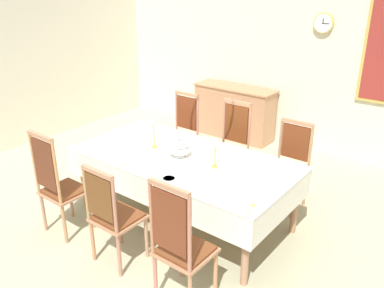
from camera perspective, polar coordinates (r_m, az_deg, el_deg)
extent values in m
cube|color=#B0B190|center=(4.66, -2.71, -11.64)|extent=(7.10, 6.12, 0.04)
cube|color=silver|center=(6.58, 15.30, 13.68)|extent=(7.10, 0.08, 3.35)
cylinder|color=tan|center=(5.00, -15.29, -4.71)|extent=(0.07, 0.07, 0.75)
cylinder|color=tan|center=(3.68, 7.68, -14.86)|extent=(0.07, 0.07, 0.75)
cylinder|color=tan|center=(5.61, -6.93, -1.00)|extent=(0.07, 0.07, 0.75)
cylinder|color=#AE7A58|center=(4.47, 14.59, -8.11)|extent=(0.07, 0.07, 0.75)
cube|color=tan|center=(4.42, -1.31, -2.76)|extent=(2.35, 1.12, 0.08)
cube|color=tan|center=(4.40, -1.31, -2.11)|extent=(2.47, 1.24, 0.03)
cube|color=white|center=(4.39, -1.32, -1.91)|extent=(2.49, 1.26, 0.00)
cube|color=white|center=(4.05, -6.89, -6.77)|extent=(2.49, 0.00, 0.31)
cube|color=white|center=(4.91, 3.28, -1.22)|extent=(2.49, 0.00, 0.31)
cube|color=white|center=(5.26, -11.80, -0.01)|extent=(0.00, 1.26, 0.31)
cube|color=white|center=(3.89, 13.14, -8.58)|extent=(0.00, 1.26, 0.31)
cylinder|color=tan|center=(4.88, -16.95, -7.55)|extent=(0.04, 0.04, 0.46)
cylinder|color=tan|center=(4.61, -14.13, -9.12)|extent=(0.04, 0.04, 0.46)
cylinder|color=tan|center=(4.72, -20.49, -9.14)|extent=(0.04, 0.04, 0.46)
cylinder|color=tan|center=(4.44, -17.80, -10.89)|extent=(0.04, 0.04, 0.46)
cube|color=tan|center=(4.54, -17.70, -6.55)|extent=(0.44, 0.42, 0.03)
cube|color=brown|center=(4.53, -17.73, -6.27)|extent=(0.40, 0.38, 0.02)
cylinder|color=tan|center=(4.45, -21.66, -2.55)|extent=(0.03, 0.03, 0.69)
cylinder|color=tan|center=(4.14, -18.83, -4.00)|extent=(0.03, 0.03, 0.69)
cube|color=brown|center=(4.28, -20.36, -2.83)|extent=(0.34, 0.02, 0.53)
cube|color=tan|center=(4.17, -20.93, 1.04)|extent=(0.40, 0.04, 0.04)
cylinder|color=#AE775E|center=(5.56, -1.58, -2.70)|extent=(0.04, 0.04, 0.46)
cylinder|color=tan|center=(5.79, -4.49, -1.71)|extent=(0.04, 0.04, 0.46)
cylinder|color=tan|center=(5.82, 0.68, -1.51)|extent=(0.04, 0.04, 0.46)
cylinder|color=tan|center=(6.03, -2.19, -0.61)|extent=(0.04, 0.04, 0.46)
cube|color=tan|center=(5.70, -1.93, 0.59)|extent=(0.44, 0.42, 0.03)
cube|color=brown|center=(5.69, -1.93, 0.82)|extent=(0.40, 0.38, 0.02)
cylinder|color=tan|center=(5.62, 0.81, 3.78)|extent=(0.03, 0.03, 0.62)
cylinder|color=tan|center=(5.85, -2.25, 4.53)|extent=(0.03, 0.03, 0.62)
cube|color=brown|center=(5.72, -0.75, 4.46)|extent=(0.34, 0.02, 0.47)
cube|color=tan|center=(5.64, -0.77, 7.17)|extent=(0.40, 0.04, 0.04)
cylinder|color=tan|center=(4.30, -10.26, -11.22)|extent=(0.04, 0.04, 0.46)
cylinder|color=tan|center=(4.07, -6.55, -13.15)|extent=(0.04, 0.04, 0.46)
cylinder|color=tan|center=(4.12, -14.04, -13.26)|extent=(0.04, 0.04, 0.46)
cylinder|color=#B1765E|center=(3.88, -10.38, -15.47)|extent=(0.04, 0.04, 0.46)
cube|color=tan|center=(3.95, -10.56, -10.40)|extent=(0.44, 0.42, 0.03)
cube|color=brown|center=(3.94, -10.58, -10.10)|extent=(0.40, 0.38, 0.02)
cylinder|color=tan|center=(3.84, -14.93, -6.84)|extent=(0.03, 0.03, 0.55)
cylinder|color=#B07660|center=(3.57, -11.03, -8.84)|extent=(0.03, 0.03, 0.55)
cube|color=brown|center=(3.69, -13.10, -7.44)|extent=(0.34, 0.02, 0.42)
cube|color=tan|center=(3.58, -13.44, -3.97)|extent=(0.40, 0.04, 0.04)
cylinder|color=tan|center=(5.12, 5.70, -5.13)|extent=(0.04, 0.04, 0.46)
cylinder|color=tan|center=(5.31, 2.24, -3.98)|extent=(0.04, 0.04, 0.46)
cylinder|color=tan|center=(5.40, 7.76, -3.71)|extent=(0.04, 0.04, 0.46)
cylinder|color=tan|center=(5.58, 4.41, -2.68)|extent=(0.04, 0.04, 0.46)
cube|color=tan|center=(5.25, 5.11, -1.49)|extent=(0.44, 0.42, 0.03)
cube|color=brown|center=(5.24, 5.12, -1.25)|extent=(0.40, 0.38, 0.02)
cylinder|color=tan|center=(5.18, 8.20, 2.08)|extent=(0.03, 0.03, 0.65)
cylinder|color=tan|center=(5.37, 4.60, 2.98)|extent=(0.03, 0.03, 0.65)
cube|color=brown|center=(5.26, 6.38, 2.88)|extent=(0.34, 0.02, 0.50)
cube|color=tan|center=(5.17, 6.52, 5.95)|extent=(0.40, 0.04, 0.04)
cylinder|color=tan|center=(3.82, -1.47, -15.66)|extent=(0.04, 0.04, 0.46)
cylinder|color=tan|center=(3.65, 3.39, -17.91)|extent=(0.04, 0.04, 0.46)
cylinder|color=tan|center=(3.62, -5.28, -18.38)|extent=(0.04, 0.04, 0.46)
cube|color=tan|center=(3.47, -0.95, -15.17)|extent=(0.44, 0.42, 0.03)
cube|color=brown|center=(3.46, -0.95, -14.85)|extent=(0.40, 0.38, 0.02)
cylinder|color=#BA7653|center=(3.26, -5.84, -10.47)|extent=(0.03, 0.03, 0.68)
cylinder|color=tan|center=(3.04, -0.35, -12.98)|extent=(0.03, 0.03, 0.68)
cube|color=brown|center=(3.13, -3.22, -11.18)|extent=(0.34, 0.02, 0.52)
cube|color=tan|center=(2.97, -3.34, -6.22)|extent=(0.40, 0.04, 0.04)
cylinder|color=#B47660|center=(4.79, 14.19, -7.83)|extent=(0.04, 0.04, 0.46)
cylinder|color=tan|center=(4.93, 10.17, -6.57)|extent=(0.04, 0.04, 0.46)
cylinder|color=tan|center=(5.09, 15.89, -6.15)|extent=(0.04, 0.04, 0.46)
cylinder|color=tan|center=(5.22, 12.06, -5.01)|extent=(0.04, 0.04, 0.46)
cube|color=tan|center=(4.89, 13.32, -3.89)|extent=(0.44, 0.42, 0.03)
cube|color=brown|center=(4.88, 13.34, -3.63)|extent=(0.40, 0.38, 0.02)
cylinder|color=tan|center=(4.87, 16.65, -0.59)|extent=(0.03, 0.03, 0.56)
cylinder|color=tan|center=(5.01, 12.54, 0.47)|extent=(0.03, 0.03, 0.56)
cube|color=brown|center=(4.93, 14.60, 0.25)|extent=(0.34, 0.02, 0.43)
cube|color=tan|center=(4.84, 14.88, 3.01)|extent=(0.40, 0.04, 0.04)
cylinder|color=white|center=(4.42, -1.79, -1.61)|extent=(0.14, 0.14, 0.02)
ellipsoid|color=white|center=(4.39, -1.81, -0.81)|extent=(0.26, 0.26, 0.11)
ellipsoid|color=silver|center=(4.36, -1.82, 0.01)|extent=(0.23, 0.23, 0.09)
sphere|color=#4D6C55|center=(4.34, -1.82, 0.61)|extent=(0.03, 0.03, 0.03)
cylinder|color=gold|center=(4.65, -5.42, -0.45)|extent=(0.07, 0.07, 0.02)
cylinder|color=gold|center=(4.60, -5.48, 1.13)|extent=(0.02, 0.02, 0.26)
cone|color=gold|center=(4.55, -5.54, 2.72)|extent=(0.04, 0.04, 0.02)
cylinder|color=silver|center=(4.53, -5.57, 3.44)|extent=(0.02, 0.02, 0.10)
cylinder|color=gold|center=(4.16, 3.28, -3.27)|extent=(0.07, 0.07, 0.02)
cylinder|color=gold|center=(4.11, 3.31, -1.92)|extent=(0.02, 0.02, 0.20)
cone|color=gold|center=(4.07, 3.34, -0.57)|extent=(0.04, 0.04, 0.02)
cylinder|color=silver|center=(4.05, 3.36, 0.21)|extent=(0.02, 0.02, 0.10)
cylinder|color=white|center=(3.53, 6.86, -8.19)|extent=(0.19, 0.19, 0.04)
cylinder|color=silver|center=(3.53, 6.86, -8.11)|extent=(0.15, 0.15, 0.03)
torus|color=#4D6C55|center=(3.52, 6.87, -7.97)|extent=(0.18, 0.18, 0.01)
cylinder|color=white|center=(4.22, -7.79, -2.90)|extent=(0.15, 0.15, 0.03)
cylinder|color=white|center=(4.22, -7.79, -2.84)|extent=(0.12, 0.12, 0.02)
torus|color=#4D6C55|center=(4.22, -7.80, -2.73)|extent=(0.14, 0.14, 0.01)
cylinder|color=white|center=(3.89, -3.33, -5.08)|extent=(0.14, 0.14, 0.03)
cylinder|color=white|center=(3.89, -3.33, -5.03)|extent=(0.12, 0.12, 0.02)
torus|color=#4D6C55|center=(3.89, -3.33, -4.94)|extent=(0.14, 0.14, 0.01)
cube|color=gold|center=(3.46, 8.41, -9.27)|extent=(0.04, 0.14, 0.00)
ellipsoid|color=gold|center=(3.53, 8.83, -8.59)|extent=(0.03, 0.05, 0.01)
cube|color=gold|center=(4.28, -9.13, -2.81)|extent=(0.03, 0.14, 0.00)
ellipsoid|color=gold|center=(4.32, -8.21, -2.48)|extent=(0.03, 0.05, 0.01)
cube|color=tan|center=(7.01, 6.02, 4.46)|extent=(1.40, 0.44, 0.88)
cube|color=#B57C55|center=(6.89, 6.17, 8.04)|extent=(1.44, 0.48, 0.02)
cube|color=#AA7B5D|center=(7.03, 9.42, 4.33)|extent=(0.59, 0.01, 0.70)
cube|color=tan|center=(7.37, 4.65, 5.41)|extent=(0.59, 0.01, 0.70)
cylinder|color=#D1B251|center=(6.35, 18.34, 16.10)|extent=(0.30, 0.05, 0.30)
cylinder|color=white|center=(6.33, 18.25, 16.09)|extent=(0.26, 0.01, 0.26)
cube|color=black|center=(6.32, 18.27, 16.39)|extent=(0.01, 0.00, 0.07)
cube|color=black|center=(6.31, 18.58, 16.04)|extent=(0.11, 0.00, 0.01)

